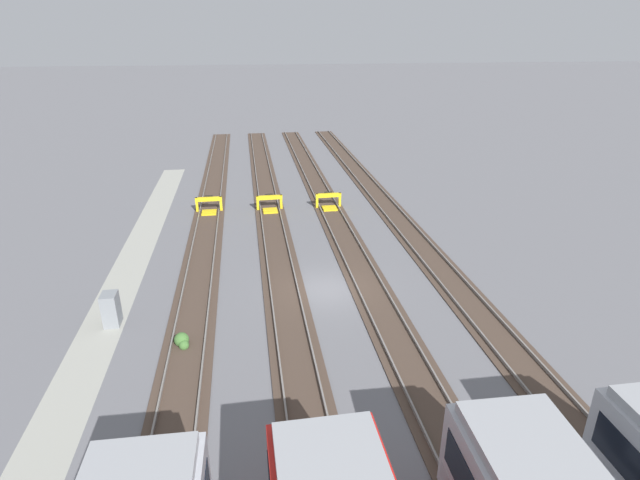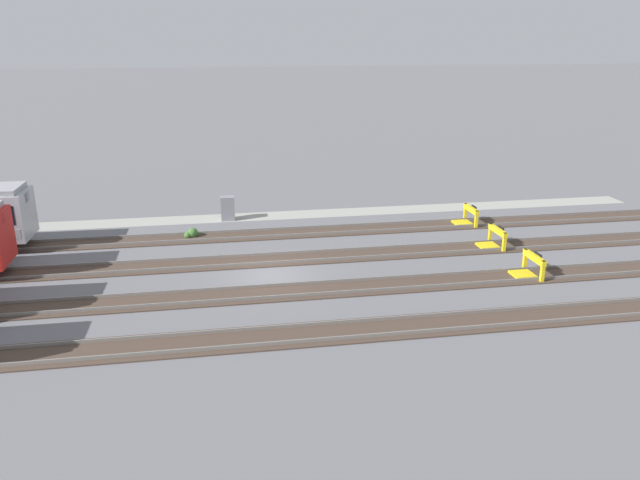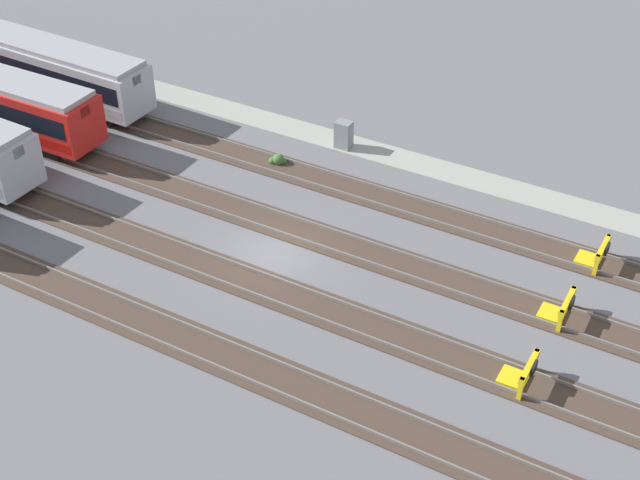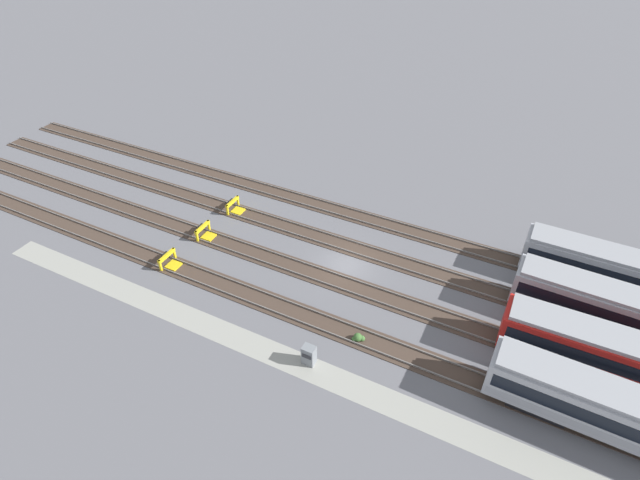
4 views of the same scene
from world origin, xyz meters
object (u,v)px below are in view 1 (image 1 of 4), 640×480
Objects in this scene: bumper_stop_near_inner_track at (270,204)px; weed_clump at (182,341)px; electrical_cabinet at (111,309)px; bumper_stop_middle_track at (329,202)px; bumper_stop_nearest_track at (209,206)px.

bumper_stop_near_inner_track is 17.97m from weed_clump.
electrical_cabinet is 4.11m from weed_clump.
bumper_stop_middle_track is at bearing 139.34° from electrical_cabinet.
bumper_stop_near_inner_track reaches higher than weed_clump.
electrical_cabinet is (14.89, -12.79, 0.29)m from bumper_stop_middle_track.
bumper_stop_near_inner_track is at bearing -91.65° from bumper_stop_middle_track.
weed_clump is (17.58, -0.27, -0.27)m from bumper_stop_nearest_track.
weed_clump is at bearing 55.99° from electrical_cabinet.
electrical_cabinet is at bearing -124.01° from weed_clump.
bumper_stop_middle_track is (0.13, 4.57, 0.00)m from bumper_stop_near_inner_track.
bumper_stop_nearest_track is 4.59m from bumper_stop_near_inner_track.
bumper_stop_near_inner_track is at bearing 164.35° from weed_clump.
bumper_stop_nearest_track reaches higher than weed_clump.
bumper_stop_nearest_track is 15.74m from electrical_cabinet.
bumper_stop_near_inner_track is 2.18× the size of weed_clump.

